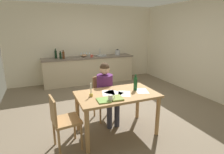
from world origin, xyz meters
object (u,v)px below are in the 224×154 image
sink_unit (102,55)px  wine_glass_near_sink (89,53)px  bottle_vinegar (60,56)px  teacup_on_counter (92,56)px  dining_table (117,99)px  candlestick (91,93)px  bottle_oil (56,54)px  wine_glass_by_kettle (86,53)px  wine_glass_back_right (81,53)px  chair_side_empty (62,120)px  book_cookery (116,98)px  book_magazine (104,100)px  bottle_wine_red (63,55)px  coffee_mug (111,98)px  mixing_bowl (84,55)px  wine_glass_back_left (84,53)px  wine_bottle_on_table (135,84)px  chair_at_table (103,95)px  person_seated (106,89)px  stovetop_kettle (118,52)px

sink_unit → wine_glass_near_sink: size_ratio=2.34×
bottle_vinegar → teacup_on_counter: size_ratio=2.28×
dining_table → wine_glass_near_sink: wine_glass_near_sink is taller
candlestick → bottle_oil: bearing=93.7°
wine_glass_by_kettle → wine_glass_back_right: same height
chair_side_empty → wine_glass_near_sink: wine_glass_near_sink is taller
book_cookery → wine_glass_back_right: bearing=91.4°
book_cookery → bottle_vinegar: size_ratio=0.94×
book_magazine → bottle_wine_red: (-0.12, 3.37, 0.25)m
chair_side_empty → candlestick: (0.50, 0.14, 0.32)m
coffee_mug → mixing_bowl: bearing=82.4°
dining_table → wine_glass_back_left: wine_glass_back_left is taller
chair_side_empty → wine_bottle_on_table: 1.39m
sink_unit → bottle_wine_red: 1.31m
dining_table → sink_unit: (0.86, 3.23, 0.28)m
wine_glass_near_sink → wine_glass_by_kettle: size_ratio=1.00×
chair_at_table → mixing_bowl: 2.69m
coffee_mug → bottle_wine_red: bottle_wine_red is taller
book_magazine → bottle_oil: bearing=99.2°
wine_bottle_on_table → person_seated: bearing=129.8°
bottle_oil → wine_glass_back_right: (0.84, 0.05, -0.02)m
chair_side_empty → wine_glass_by_kettle: (1.31, 3.48, 0.51)m
sink_unit → bottle_oil: size_ratio=1.17×
coffee_mug → teacup_on_counter: 3.41m
bottle_wine_red → wine_glass_back_right: (0.62, 0.23, -0.01)m
bottle_oil → mixing_bowl: bottle_oil is taller
dining_table → chair_at_table: 0.66m
wine_glass_back_left → book_magazine: bearing=-99.4°
bottle_wine_red → wine_bottle_on_table: bearing=-75.1°
wine_glass_by_kettle → chair_side_empty: bearing=-110.7°
sink_unit → bottle_wine_red: size_ratio=1.32×
sink_unit → bottle_vinegar: bottle_vinegar is taller
bottle_vinegar → wine_glass_back_right: bottle_vinegar is taller
chair_at_table → coffee_mug: size_ratio=7.84×
chair_side_empty → book_magazine: (0.63, -0.12, 0.27)m
stovetop_kettle → person_seated: bearing=-118.3°
person_seated → wine_glass_back_right: bearing=86.3°
candlestick → teacup_on_counter: bearing=73.5°
wine_glass_back_right → chair_at_table: bearing=-94.1°
bottle_vinegar → chair_at_table: bearing=-78.3°
wine_bottle_on_table → bottle_vinegar: bottle_vinegar is taller
book_magazine → bottle_oil: bottle_oil is taller
dining_table → bottle_oil: bearing=101.3°
stovetop_kettle → chair_side_empty: bearing=-125.9°
candlestick → wine_glass_back_right: wine_glass_back_right is taller
mixing_bowl → wine_glass_back_left: wine_glass_back_left is taller
bottle_oil → wine_glass_back_right: bottle_oil is taller
candlestick → bottle_wine_red: bottle_wine_red is taller
book_magazine → person_seated: bearing=70.1°
wine_bottle_on_table → wine_glass_back_right: size_ratio=1.88×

